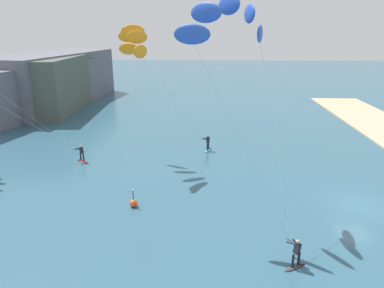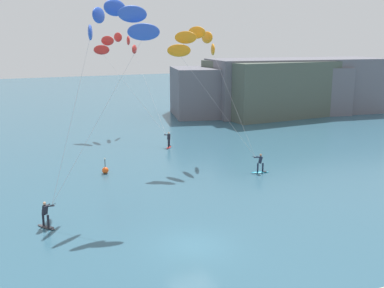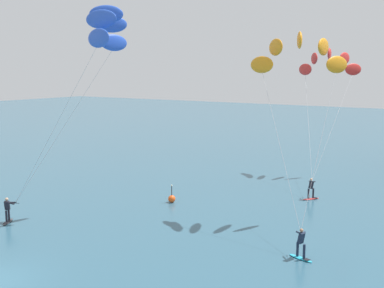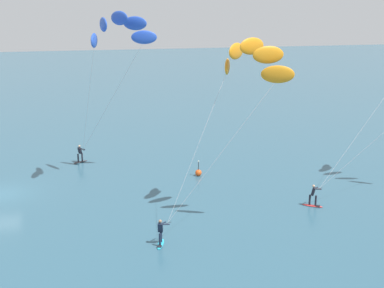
% 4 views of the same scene
% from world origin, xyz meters
% --- Properties ---
extents(ground_plane, '(240.00, 240.00, 0.00)m').
position_xyz_m(ground_plane, '(0.00, 0.00, 0.00)').
color(ground_plane, '#2D566B').
extents(kitesurfer_nearshore, '(6.99, 9.04, 12.40)m').
position_xyz_m(kitesurfer_nearshore, '(8.31, 17.20, 10.69)').
color(kitesurfer_nearshore, '#23ADD1').
rests_on(kitesurfer_nearshore, ground).
extents(kitesurfer_mid_water, '(8.74, 7.51, 13.90)m').
position_xyz_m(kitesurfer_mid_water, '(-1.56, 9.65, 12.13)').
color(kitesurfer_mid_water, '#333338').
rests_on(kitesurfer_mid_water, ground).
extents(marker_buoy, '(0.56, 0.56, 1.38)m').
position_xyz_m(marker_buoy, '(-1.04, 16.07, 0.30)').
color(marker_buoy, '#EA5119').
rests_on(marker_buoy, ground).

